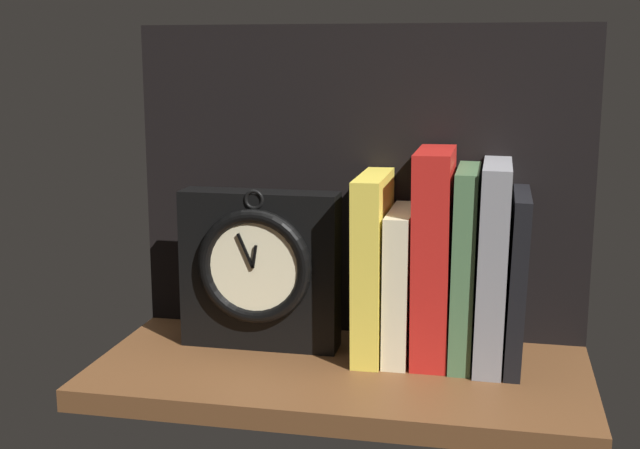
% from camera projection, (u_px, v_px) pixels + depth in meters
% --- Properties ---
extents(ground_plane, '(0.57, 0.27, 0.03)m').
position_uv_depth(ground_plane, '(340.00, 375.00, 0.98)').
color(ground_plane, brown).
extents(back_panel, '(0.57, 0.01, 0.39)m').
position_uv_depth(back_panel, '(360.00, 182.00, 1.07)').
color(back_panel, black).
rests_on(back_panel, ground_plane).
extents(book_yellow_seinlanguage, '(0.03, 0.14, 0.22)m').
position_uv_depth(book_yellow_seinlanguage, '(373.00, 265.00, 1.01)').
color(book_yellow_seinlanguage, gold).
rests_on(book_yellow_seinlanguage, ground_plane).
extents(book_cream_twain, '(0.03, 0.13, 0.18)m').
position_uv_depth(book_cream_twain, '(401.00, 283.00, 1.00)').
color(book_cream_twain, beige).
rests_on(book_cream_twain, ground_plane).
extents(book_red_requiem, '(0.04, 0.13, 0.25)m').
position_uv_depth(book_red_requiem, '(434.00, 255.00, 0.99)').
color(book_red_requiem, red).
rests_on(book_red_requiem, ground_plane).
extents(book_green_romantic, '(0.03, 0.13, 0.23)m').
position_uv_depth(book_green_romantic, '(465.00, 265.00, 0.98)').
color(book_green_romantic, '#476B44').
rests_on(book_green_romantic, ground_plane).
extents(book_gray_chess, '(0.03, 0.14, 0.23)m').
position_uv_depth(book_gray_chess, '(493.00, 264.00, 0.98)').
color(book_gray_chess, gray).
rests_on(book_gray_chess, ground_plane).
extents(book_black_skeptic, '(0.02, 0.14, 0.20)m').
position_uv_depth(book_black_skeptic, '(517.00, 279.00, 0.97)').
color(book_black_skeptic, black).
rests_on(book_black_skeptic, ground_plane).
extents(framed_clock, '(0.19, 0.06, 0.20)m').
position_uv_depth(framed_clock, '(259.00, 269.00, 1.02)').
color(framed_clock, black).
rests_on(framed_clock, ground_plane).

